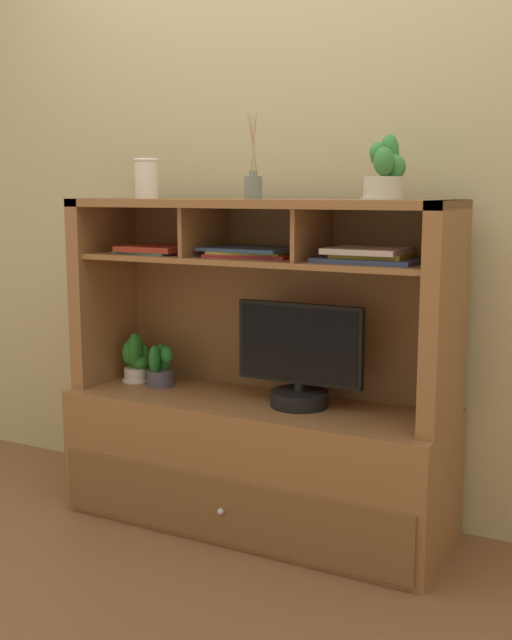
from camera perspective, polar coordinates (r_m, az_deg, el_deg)
floor_plane at (r=3.09m, az=-0.00°, el=-14.64°), size 6.00×6.00×0.02m
back_wall at (r=3.07m, az=2.48°, el=12.21°), size 6.00×0.02×2.80m
media_console at (r=2.96m, az=0.06°, el=-7.81°), size 1.45×0.52×1.22m
tv_monitor at (r=2.80m, az=3.20°, el=-3.16°), size 0.48×0.21×0.38m
potted_orchid at (r=3.14m, az=-7.00°, el=-3.53°), size 0.12×0.12×0.17m
potted_fern at (r=3.22m, az=-8.70°, el=-2.90°), size 0.12×0.11×0.20m
magazine_stack_left at (r=2.64m, az=8.21°, el=4.69°), size 0.36×0.24×0.05m
magazine_stack_centre at (r=2.86m, az=-0.43°, el=5.01°), size 0.34×0.24×0.03m
magazine_stack_right at (r=3.04m, az=-7.24°, el=5.15°), size 0.27×0.24×0.03m
diffuser_bottle at (r=2.80m, az=-0.21°, el=9.80°), size 0.06×0.06×0.30m
potted_succulent at (r=2.64m, az=9.37°, el=10.63°), size 0.15×0.15×0.21m
ceramic_vase at (r=3.06m, az=-8.01°, el=10.21°), size 0.09×0.09×0.15m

